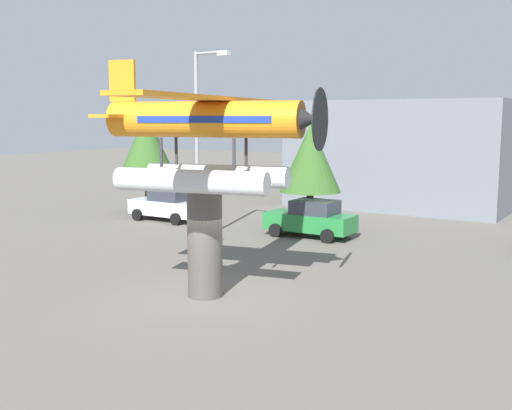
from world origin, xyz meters
TOP-DOWN VIEW (x-y plane):
  - ground_plane at (0.00, 0.00)m, footprint 140.00×140.00m
  - display_pedestal at (0.00, 0.00)m, footprint 1.10×1.10m
  - floatplane_monument at (0.13, 0.03)m, footprint 7.15×10.39m
  - car_near_silver at (-10.40, 10.46)m, footprint 4.20×2.02m
  - car_mid_green at (-1.65, 10.46)m, footprint 4.20×2.02m
  - streetlight_primary at (-5.34, 6.81)m, footprint 1.84×0.28m
  - storefront_building at (-1.57, 22.00)m, footprint 13.11×6.03m
  - tree_west at (-13.44, 12.23)m, footprint 3.49×3.49m
  - tree_east at (-2.57, 12.10)m, footprint 3.05×3.05m

SIDE VIEW (x-z plane):
  - ground_plane at x=0.00m, z-range 0.00..0.00m
  - car_near_silver at x=-10.40m, z-range 0.00..1.76m
  - car_mid_green at x=-1.65m, z-range 0.00..1.76m
  - display_pedestal at x=0.00m, z-range 0.00..3.40m
  - storefront_building at x=-1.57m, z-range 0.00..6.62m
  - tree_east at x=-2.57m, z-range 0.94..6.25m
  - tree_west at x=-13.44m, z-range 0.98..6.83m
  - streetlight_primary at x=-5.34m, z-range 0.64..9.09m
  - floatplane_monument at x=0.13m, z-range 3.07..7.07m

